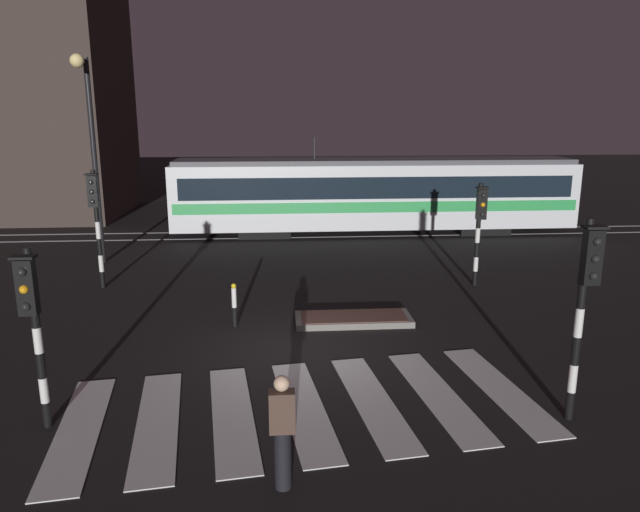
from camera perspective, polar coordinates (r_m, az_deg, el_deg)
ground_plane at (r=13.32m, az=-2.10°, el=-9.17°), size 120.00×120.00×0.00m
rail_near at (r=25.07m, az=-3.19°, el=1.80°), size 80.00×0.12×0.03m
rail_far at (r=26.48m, az=-3.26°, el=2.44°), size 80.00×0.12×0.03m
crosswalk_zebra at (r=10.96m, az=-1.55°, el=-14.43°), size 8.77×4.81×0.02m
traffic_island at (r=15.04m, az=3.24°, el=-6.10°), size 2.93×1.10×0.18m
traffic_light_corner_near_right at (r=10.57m, az=24.23°, el=-3.17°), size 0.36×0.42×3.53m
traffic_light_corner_near_left at (r=10.54m, az=-26.04°, el=-5.01°), size 0.36×0.42×3.11m
traffic_light_corner_far_right at (r=18.25m, az=15.17°, el=3.43°), size 0.36×0.42×3.14m
traffic_light_corner_far_left at (r=18.52m, az=-20.86°, el=4.01°), size 0.36×0.42×3.56m
street_lamp_trackside_left at (r=21.48m, az=-21.33°, el=10.82°), size 0.44×1.21×6.97m
tram at (r=25.83m, az=5.24°, el=6.02°), size 17.42×2.58×4.15m
pedestrian_waiting_at_kerb at (r=8.54m, az=-3.65°, el=-16.55°), size 0.36×0.24×1.71m
bollard_island_edge at (r=14.74m, az=-8.28°, el=-4.70°), size 0.12×0.12×1.11m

